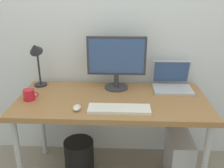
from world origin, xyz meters
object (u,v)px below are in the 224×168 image
at_px(desk, 112,106).
at_px(coffee_mug, 29,95).
at_px(laptop, 172,82).
at_px(mouse, 77,108).
at_px(monitor, 116,60).
at_px(wastebasket, 79,156).
at_px(keyboard, 119,109).
at_px(desk_lamp, 36,55).
at_px(computer_tower, 178,158).

xyz_separation_m(desk, coffee_mug, (-0.63, -0.06, 0.11)).
distance_m(laptop, coffee_mug, 1.17).
bearing_deg(laptop, mouse, -149.48).
relative_size(monitor, laptop, 1.52).
bearing_deg(wastebasket, keyboard, -35.56).
relative_size(desk_lamp, keyboard, 0.93).
relative_size(desk_lamp, wastebasket, 1.36).
bearing_deg(desk_lamp, monitor, -0.03).
xyz_separation_m(laptop, computer_tower, (0.06, -0.25, -0.59)).
relative_size(monitor, wastebasket, 1.62).
distance_m(desk, monitor, 0.38).
bearing_deg(keyboard, monitor, 94.39).
relative_size(mouse, computer_tower, 0.21).
height_order(desk_lamp, computer_tower, desk_lamp).
bearing_deg(wastebasket, desk_lamp, 154.33).
bearing_deg(laptop, keyboard, -135.35).
bearing_deg(keyboard, mouse, -179.74).
distance_m(laptop, wastebasket, 1.04).
relative_size(laptop, mouse, 3.56).
distance_m(desk, laptop, 0.56).
bearing_deg(monitor, laptop, 1.97).
bearing_deg(desk, computer_tower, -2.37).
relative_size(keyboard, coffee_mug, 3.65).
distance_m(desk, desk_lamp, 0.76).
bearing_deg(mouse, monitor, 57.50).
height_order(monitor, laptop, monitor).
height_order(keyboard, coffee_mug, coffee_mug).
relative_size(coffee_mug, wastebasket, 0.40).
bearing_deg(computer_tower, keyboard, -159.97).
distance_m(mouse, coffee_mug, 0.42).
relative_size(desk_lamp, coffee_mug, 3.39).
distance_m(keyboard, coffee_mug, 0.71).
bearing_deg(coffee_mug, laptop, 14.14).
bearing_deg(mouse, coffee_mug, 159.03).
bearing_deg(desk, laptop, 24.65).
xyz_separation_m(laptop, keyboard, (-0.44, -0.44, -0.05)).
bearing_deg(coffee_mug, monitor, 22.17).
bearing_deg(keyboard, wastebasket, 144.44).
bearing_deg(coffee_mug, mouse, -20.97).
relative_size(desk, coffee_mug, 12.28).
relative_size(desk_lamp, computer_tower, 0.97).
height_order(desk_lamp, coffee_mug, desk_lamp).
xyz_separation_m(monitor, laptop, (0.47, 0.02, -0.19)).
bearing_deg(wastebasket, computer_tower, -4.72).
relative_size(keyboard, wastebasket, 1.47).
height_order(desk, coffee_mug, coffee_mug).
xyz_separation_m(desk, monitor, (0.03, 0.21, 0.32)).
height_order(desk, wastebasket, desk).
xyz_separation_m(desk, desk_lamp, (-0.64, 0.21, 0.35)).
bearing_deg(computer_tower, laptop, 103.35).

